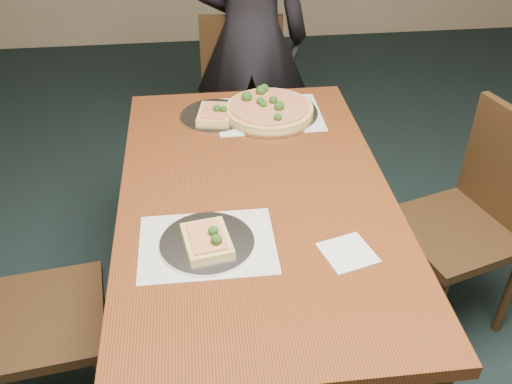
{
  "coord_description": "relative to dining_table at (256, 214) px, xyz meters",
  "views": [
    {
      "loc": [
        -0.33,
        -0.8,
        1.87
      ],
      "look_at": [
        -0.15,
        0.72,
        0.75
      ],
      "focal_mm": 40.0,
      "sensor_mm": 36.0,
      "label": 1
    }
  ],
  "objects": [
    {
      "name": "chair_far",
      "position": [
        0.06,
        1.14,
        -0.14
      ],
      "size": [
        0.46,
        0.46,
        0.91
      ],
      "rotation": [
        0.0,
        0.0,
        -0.09
      ],
      "color": "black",
      "rests_on": "ground"
    },
    {
      "name": "slice_plate_far",
      "position": [
        -0.11,
        0.53,
        0.1
      ],
      "size": [
        0.28,
        0.28,
        0.06
      ],
      "color": "silver",
      "rests_on": "dining_table"
    },
    {
      "name": "diner",
      "position": [
        0.11,
        1.21,
        0.15
      ],
      "size": [
        0.63,
        0.45,
        1.62
      ],
      "primitive_type": "imported",
      "rotation": [
        0.0,
        0.0,
        3.03
      ],
      "color": "black",
      "rests_on": "ground"
    },
    {
      "name": "placemat_main",
      "position": [
        0.11,
        0.52,
        0.09
      ],
      "size": [
        0.42,
        0.32,
        0.0
      ],
      "primitive_type": "cube",
      "color": "white",
      "rests_on": "dining_table"
    },
    {
      "name": "placemat_near",
      "position": [
        -0.17,
        -0.24,
        0.09
      ],
      "size": [
        0.4,
        0.3,
        0.0
      ],
      "primitive_type": "cube",
      "color": "white",
      "rests_on": "dining_table"
    },
    {
      "name": "napkin",
      "position": [
        0.23,
        -0.33,
        0.09
      ],
      "size": [
        0.17,
        0.17,
        0.01
      ],
      "primitive_type": "cube",
      "rotation": [
        0.0,
        0.0,
        0.28
      ],
      "color": "white",
      "rests_on": "dining_table"
    },
    {
      "name": "chair_right",
      "position": [
        0.85,
        0.09,
        -0.14
      ],
      "size": [
        0.52,
        0.52,
        0.91
      ],
      "rotation": [
        0.0,
        0.0,
        -1.28
      ],
      "color": "black",
      "rests_on": "ground"
    },
    {
      "name": "dining_table",
      "position": [
        0.0,
        0.0,
        0.0
      ],
      "size": [
        0.9,
        1.5,
        0.75
      ],
      "color": "#562711",
      "rests_on": "ground"
    },
    {
      "name": "pizza_pan",
      "position": [
        0.11,
        0.53,
        0.11
      ],
      "size": [
        0.39,
        0.39,
        0.07
      ],
      "color": "silver",
      "rests_on": "dining_table"
    },
    {
      "name": "chair_left",
      "position": [
        -0.81,
        -0.22,
        -0.14
      ],
      "size": [
        0.47,
        0.47,
        0.91
      ],
      "rotation": [
        0.0,
        0.0,
        1.7
      ],
      "color": "black",
      "rests_on": "ground"
    },
    {
      "name": "slice_plate_near",
      "position": [
        -0.17,
        -0.24,
        0.11
      ],
      "size": [
        0.28,
        0.28,
        0.06
      ],
      "color": "silver",
      "rests_on": "dining_table"
    }
  ]
}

